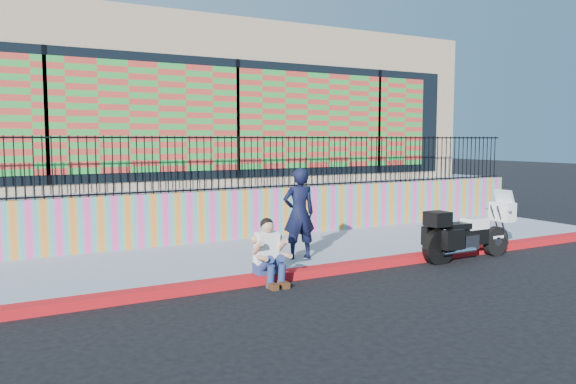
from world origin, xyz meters
TOP-DOWN VIEW (x-y plane):
  - ground at (0.00, 0.00)m, footprint 90.00×90.00m
  - red_curb at (0.00, 0.00)m, footprint 16.00×0.30m
  - sidewalk at (0.00, 1.65)m, footprint 16.00×3.00m
  - mural_wall at (0.00, 3.25)m, footprint 16.00×0.20m
  - metal_fence at (0.00, 3.25)m, footprint 15.80×0.04m
  - elevated_platform at (0.00, 8.35)m, footprint 16.00×10.00m
  - storefront_building at (0.00, 8.13)m, footprint 14.00×8.06m
  - police_motorcycle at (2.92, -0.35)m, footprint 2.17×0.72m
  - police_officer at (-0.25, 0.78)m, footprint 0.68×0.51m
  - seated_man at (-1.33, -0.17)m, footprint 0.54×0.71m

SIDE VIEW (x-z plane):
  - ground at x=0.00m, z-range 0.00..0.00m
  - red_curb at x=0.00m, z-range 0.00..0.15m
  - sidewalk at x=0.00m, z-range 0.00..0.15m
  - seated_man at x=-1.33m, z-range -0.08..0.98m
  - police_motorcycle at x=2.92m, z-range -0.11..1.24m
  - elevated_platform at x=0.00m, z-range 0.00..1.25m
  - mural_wall at x=0.00m, z-range 0.15..1.25m
  - police_officer at x=-0.25m, z-range 0.15..1.85m
  - metal_fence at x=0.00m, z-range 1.25..2.45m
  - storefront_building at x=0.00m, z-range 1.25..5.25m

